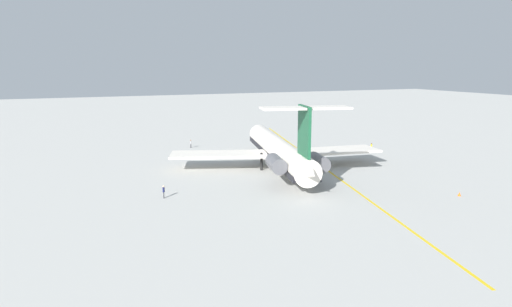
% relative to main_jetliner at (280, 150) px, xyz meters
% --- Properties ---
extents(ground, '(391.45, 391.45, 0.00)m').
position_rel_main_jetliner_xyz_m(ground, '(-0.49, -9.53, -3.21)').
color(ground, '#ADADA8').
extents(main_jetliner, '(39.99, 35.70, 11.76)m').
position_rel_main_jetliner_xyz_m(main_jetliner, '(0.00, 0.00, 0.00)').
color(main_jetliner, silver).
rests_on(main_jetliner, ground).
extents(ground_crew_near_nose, '(0.44, 0.28, 1.74)m').
position_rel_main_jetliner_xyz_m(ground_crew_near_nose, '(7.01, -23.76, -2.10)').
color(ground_crew_near_nose, black).
rests_on(ground_crew_near_nose, ground).
extents(ground_crew_near_tail, '(0.42, 0.27, 1.71)m').
position_rel_main_jetliner_xyz_m(ground_crew_near_tail, '(-9.08, 21.09, -2.13)').
color(ground_crew_near_tail, black).
rests_on(ground_crew_near_tail, ground).
extents(ground_crew_portside, '(0.41, 0.27, 1.70)m').
position_rel_main_jetliner_xyz_m(ground_crew_portside, '(25.32, 8.14, -2.13)').
color(ground_crew_portside, black).
rests_on(ground_crew_portside, ground).
extents(safety_cone_nose, '(0.40, 0.40, 0.55)m').
position_rel_main_jetliner_xyz_m(safety_cone_nose, '(-23.40, -14.91, -2.93)').
color(safety_cone_nose, '#EA590F').
rests_on(safety_cone_nose, ground).
extents(taxiway_centreline, '(89.63, 22.78, 0.01)m').
position_rel_main_jetliner_xyz_m(taxiway_centreline, '(1.10, -8.15, -3.20)').
color(taxiway_centreline, gold).
rests_on(taxiway_centreline, ground).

